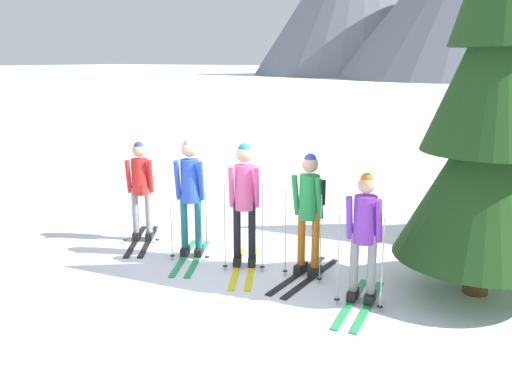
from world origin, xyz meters
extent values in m
plane|color=white|center=(0.00, 0.00, 0.00)|extent=(400.00, 400.00, 0.00)
cube|color=black|center=(-1.86, 0.13, 0.01)|extent=(0.95, 1.45, 0.02)
cube|color=black|center=(-2.05, 0.01, 0.01)|extent=(0.95, 1.45, 0.02)
cube|color=black|center=(-1.92, 0.21, 0.08)|extent=(0.23, 0.28, 0.12)
cylinder|color=gray|center=(-1.92, 0.21, 0.52)|extent=(0.11, 0.11, 0.80)
cube|color=black|center=(-2.10, 0.10, 0.08)|extent=(0.23, 0.28, 0.12)
cylinder|color=gray|center=(-2.10, 0.10, 0.52)|extent=(0.11, 0.11, 0.80)
cylinder|color=red|center=(-2.01, 0.15, 1.10)|extent=(0.28, 0.28, 0.60)
sphere|color=tan|center=(-2.01, 0.15, 1.54)|extent=(0.22, 0.22, 0.22)
sphere|color=#2D389E|center=(-2.01, 0.15, 1.61)|extent=(0.16, 0.16, 0.16)
cylinder|color=red|center=(-1.83, 0.20, 1.12)|extent=(0.17, 0.21, 0.57)
cylinder|color=red|center=(-2.13, 0.01, 1.12)|extent=(0.17, 0.21, 0.57)
cylinder|color=#A5A5AD|center=(-1.69, 0.14, 0.60)|extent=(0.02, 0.02, 1.20)
cylinder|color=black|center=(-1.69, 0.14, 0.06)|extent=(0.07, 0.07, 0.01)
cylinder|color=#A5A5AD|center=(-2.14, -0.14, 0.60)|extent=(0.02, 0.02, 1.20)
cylinder|color=black|center=(-2.14, -0.14, 0.06)|extent=(0.07, 0.07, 0.01)
cube|color=green|center=(-0.66, -0.10, 0.01)|extent=(0.78, 1.51, 0.02)
cube|color=green|center=(-0.86, -0.20, 0.01)|extent=(0.78, 1.51, 0.02)
cube|color=black|center=(-0.71, -0.01, 0.08)|extent=(0.21, 0.28, 0.12)
cylinder|color=#1E6B7A|center=(-0.71, -0.01, 0.56)|extent=(0.11, 0.11, 0.88)
cube|color=black|center=(-0.90, -0.11, 0.08)|extent=(0.21, 0.28, 0.12)
cylinder|color=#1E6B7A|center=(-0.90, -0.11, 0.56)|extent=(0.11, 0.11, 0.88)
cylinder|color=blue|center=(-0.80, -0.06, 1.21)|extent=(0.28, 0.28, 0.66)
sphere|color=tan|center=(-0.80, -0.06, 1.69)|extent=(0.24, 0.24, 0.24)
sphere|color=gray|center=(-0.80, -0.06, 1.76)|extent=(0.18, 0.18, 0.18)
cylinder|color=blue|center=(-0.62, -0.04, 1.23)|extent=(0.16, 0.22, 0.63)
cylinder|color=blue|center=(-0.94, -0.19, 1.23)|extent=(0.16, 0.22, 0.63)
cylinder|color=#A5A5AD|center=(-0.48, -0.11, 0.66)|extent=(0.02, 0.02, 1.32)
cylinder|color=black|center=(-0.48, -0.11, 0.06)|extent=(0.07, 0.07, 0.01)
cylinder|color=#A5A5AD|center=(-0.97, -0.34, 0.66)|extent=(0.02, 0.02, 1.32)
cylinder|color=black|center=(-0.97, -0.34, 0.06)|extent=(0.07, 0.07, 0.01)
cube|color=yellow|center=(0.27, -0.04, 0.01)|extent=(0.84, 1.54, 0.02)
cube|color=yellow|center=(0.08, -0.14, 0.01)|extent=(0.84, 1.54, 0.02)
cube|color=black|center=(0.23, 0.05, 0.08)|extent=(0.22, 0.28, 0.12)
cylinder|color=black|center=(0.23, 0.05, 0.56)|extent=(0.11, 0.11, 0.88)
cube|color=black|center=(0.03, -0.05, 0.08)|extent=(0.22, 0.28, 0.12)
cylinder|color=black|center=(0.03, -0.05, 0.56)|extent=(0.11, 0.11, 0.88)
cylinder|color=#E55193|center=(0.13, 0.00, 1.21)|extent=(0.28, 0.28, 0.66)
sphere|color=tan|center=(0.13, 0.00, 1.69)|extent=(0.24, 0.24, 0.24)
sphere|color=#1E6B7A|center=(0.13, 0.00, 1.76)|extent=(0.18, 0.18, 0.18)
cylinder|color=#E55193|center=(0.32, 0.03, 1.22)|extent=(0.17, 0.22, 0.62)
cylinder|color=#E55193|center=(-0.01, -0.14, 1.22)|extent=(0.17, 0.22, 0.62)
cylinder|color=#A5A5AD|center=(0.45, -0.04, 0.66)|extent=(0.02, 0.02, 1.32)
cylinder|color=black|center=(0.45, -0.04, 0.06)|extent=(0.07, 0.07, 0.01)
cylinder|color=#A5A5AD|center=(-0.03, -0.28, 0.66)|extent=(0.02, 0.02, 1.32)
cylinder|color=black|center=(-0.03, -0.28, 0.06)|extent=(0.07, 0.07, 0.01)
cube|color=#99661E|center=(0.05, 0.15, 1.24)|extent=(0.30, 0.26, 0.36)
cube|color=black|center=(1.20, 0.06, 0.01)|extent=(0.12, 1.67, 0.02)
cube|color=black|center=(0.98, 0.07, 0.01)|extent=(0.12, 1.67, 0.02)
cube|color=black|center=(1.20, 0.16, 0.08)|extent=(0.12, 0.26, 0.12)
cylinder|color=#B76019|center=(1.20, 0.16, 0.54)|extent=(0.11, 0.11, 0.84)
cube|color=black|center=(0.98, 0.17, 0.08)|extent=(0.12, 0.26, 0.12)
cylinder|color=#B76019|center=(0.98, 0.17, 0.54)|extent=(0.11, 0.11, 0.84)
cylinder|color=#238C42|center=(1.09, 0.16, 1.15)|extent=(0.28, 0.28, 0.63)
sphere|color=tan|center=(1.09, 0.16, 1.61)|extent=(0.23, 0.23, 0.23)
sphere|color=#2D389E|center=(1.09, 0.16, 1.68)|extent=(0.17, 0.17, 0.17)
cylinder|color=#238C42|center=(1.27, 0.10, 1.17)|extent=(0.08, 0.20, 0.60)
cylinder|color=#238C42|center=(0.91, 0.11, 1.17)|extent=(0.08, 0.20, 0.60)
cylinder|color=#A5A5AD|center=(1.35, -0.02, 0.63)|extent=(0.02, 0.02, 1.25)
cylinder|color=black|center=(1.35, -0.02, 0.06)|extent=(0.07, 0.07, 0.01)
cylinder|color=#A5A5AD|center=(0.81, -0.01, 0.63)|extent=(0.02, 0.02, 1.25)
cylinder|color=black|center=(0.81, -0.01, 0.06)|extent=(0.07, 0.07, 0.01)
cube|color=black|center=(1.09, 0.33, 1.18)|extent=(0.26, 0.17, 0.36)
cube|color=green|center=(2.19, -0.39, 0.01)|extent=(0.30, 1.58, 0.02)
cube|color=green|center=(1.97, -0.42, 0.01)|extent=(0.30, 1.58, 0.02)
cube|color=black|center=(2.17, -0.29, 0.08)|extent=(0.14, 0.27, 0.12)
cylinder|color=gray|center=(2.17, -0.29, 0.52)|extent=(0.11, 0.11, 0.79)
cube|color=black|center=(1.96, -0.32, 0.08)|extent=(0.14, 0.27, 0.12)
cylinder|color=gray|center=(1.96, -0.32, 0.52)|extent=(0.11, 0.11, 0.79)
cylinder|color=purple|center=(2.06, -0.31, 1.09)|extent=(0.28, 0.28, 0.60)
sphere|color=tan|center=(2.06, -0.31, 1.53)|extent=(0.22, 0.22, 0.22)
sphere|color=#B76019|center=(2.06, -0.31, 1.60)|extent=(0.16, 0.16, 0.16)
cylinder|color=purple|center=(2.25, -0.34, 1.11)|extent=(0.10, 0.20, 0.57)
cylinder|color=purple|center=(1.89, -0.39, 1.11)|extent=(0.10, 0.20, 0.57)
cylinder|color=#A5A5AD|center=(2.36, -0.45, 0.60)|extent=(0.02, 0.02, 1.19)
cylinder|color=black|center=(2.36, -0.45, 0.06)|extent=(0.07, 0.07, 0.01)
cylinder|color=#A5A5AD|center=(1.82, -0.52, 0.60)|extent=(0.02, 0.02, 1.19)
cylinder|color=black|center=(1.82, -0.52, 0.06)|extent=(0.07, 0.07, 0.01)
cube|color=black|center=(2.04, -0.14, 1.12)|extent=(0.28, 0.19, 0.36)
cylinder|color=#51381E|center=(3.26, 0.73, 0.52)|extent=(0.32, 0.32, 1.03)
cone|color=#1E4219|center=(3.26, 0.73, 1.60)|extent=(2.20, 2.20, 2.18)
cone|color=#1E4219|center=(3.26, 0.73, 2.98)|extent=(1.68, 1.68, 2.18)
camera|label=1|loc=(4.24, -6.60, 3.02)|focal=38.86mm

